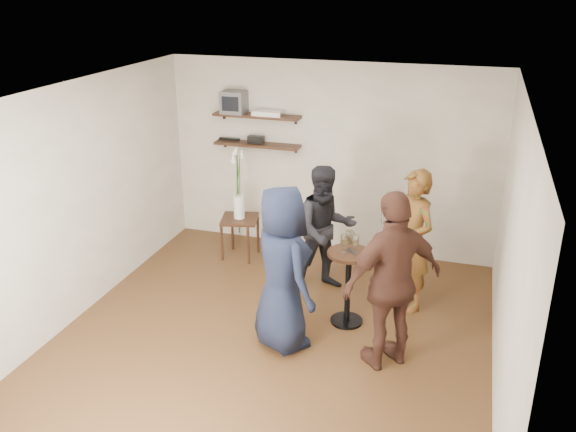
{
  "coord_description": "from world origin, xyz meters",
  "views": [
    {
      "loc": [
        1.82,
        -5.24,
        3.63
      ],
      "look_at": [
        0.06,
        0.4,
        1.27
      ],
      "focal_mm": 38.0,
      "sensor_mm": 36.0,
      "label": 1
    }
  ],
  "objects_px": {
    "dvd_deck": "(268,113)",
    "person_dark": "(326,229)",
    "drinks_table": "(348,278)",
    "radio": "(256,140)",
    "person_plaid": "(412,241)",
    "person_navy": "(282,269)",
    "side_table": "(240,224)",
    "person_brown": "(393,281)",
    "crt_monitor": "(234,102)"
  },
  "relations": [
    {
      "from": "dvd_deck",
      "to": "person_navy",
      "type": "height_order",
      "value": "dvd_deck"
    },
    {
      "from": "dvd_deck",
      "to": "person_navy",
      "type": "distance_m",
      "value": 2.79
    },
    {
      "from": "person_dark",
      "to": "radio",
      "type": "bearing_deg",
      "value": 107.71
    },
    {
      "from": "radio",
      "to": "person_brown",
      "type": "xyz_separation_m",
      "value": [
        2.26,
        -2.41,
        -0.61
      ]
    },
    {
      "from": "side_table",
      "to": "drinks_table",
      "type": "distance_m",
      "value": 2.15
    },
    {
      "from": "drinks_table",
      "to": "person_dark",
      "type": "relative_size",
      "value": 0.55
    },
    {
      "from": "crt_monitor",
      "to": "drinks_table",
      "type": "distance_m",
      "value": 3.06
    },
    {
      "from": "crt_monitor",
      "to": "radio",
      "type": "relative_size",
      "value": 1.45
    },
    {
      "from": "radio",
      "to": "person_navy",
      "type": "bearing_deg",
      "value": -64.44
    },
    {
      "from": "dvd_deck",
      "to": "side_table",
      "type": "bearing_deg",
      "value": -113.49
    },
    {
      "from": "person_brown",
      "to": "person_navy",
      "type": "bearing_deg",
      "value": -41.92
    },
    {
      "from": "crt_monitor",
      "to": "person_dark",
      "type": "height_order",
      "value": "crt_monitor"
    },
    {
      "from": "drinks_table",
      "to": "person_plaid",
      "type": "height_order",
      "value": "person_plaid"
    },
    {
      "from": "drinks_table",
      "to": "person_brown",
      "type": "bearing_deg",
      "value": -48.35
    },
    {
      "from": "dvd_deck",
      "to": "radio",
      "type": "bearing_deg",
      "value": 180.0
    },
    {
      "from": "dvd_deck",
      "to": "drinks_table",
      "type": "relative_size",
      "value": 0.46
    },
    {
      "from": "crt_monitor",
      "to": "side_table",
      "type": "relative_size",
      "value": 0.56
    },
    {
      "from": "crt_monitor",
      "to": "drinks_table",
      "type": "bearing_deg",
      "value": -41.75
    },
    {
      "from": "person_plaid",
      "to": "person_brown",
      "type": "height_order",
      "value": "person_brown"
    },
    {
      "from": "person_dark",
      "to": "person_navy",
      "type": "relative_size",
      "value": 0.9
    },
    {
      "from": "dvd_deck",
      "to": "side_table",
      "type": "height_order",
      "value": "dvd_deck"
    },
    {
      "from": "person_brown",
      "to": "crt_monitor",
      "type": "bearing_deg",
      "value": -84.95
    },
    {
      "from": "person_navy",
      "to": "person_brown",
      "type": "height_order",
      "value": "person_brown"
    },
    {
      "from": "crt_monitor",
      "to": "person_navy",
      "type": "bearing_deg",
      "value": -58.92
    },
    {
      "from": "radio",
      "to": "side_table",
      "type": "relative_size",
      "value": 0.38
    },
    {
      "from": "drinks_table",
      "to": "person_brown",
      "type": "xyz_separation_m",
      "value": [
        0.55,
        -0.62,
        0.35
      ]
    },
    {
      "from": "crt_monitor",
      "to": "dvd_deck",
      "type": "bearing_deg",
      "value": 0.0
    },
    {
      "from": "side_table",
      "to": "person_navy",
      "type": "distance_m",
      "value": 2.24
    },
    {
      "from": "drinks_table",
      "to": "person_dark",
      "type": "xyz_separation_m",
      "value": [
        -0.44,
        0.7,
        0.23
      ]
    },
    {
      "from": "side_table",
      "to": "person_plaid",
      "type": "distance_m",
      "value": 2.48
    },
    {
      "from": "crt_monitor",
      "to": "person_plaid",
      "type": "xyz_separation_m",
      "value": [
        2.61,
        -1.22,
        -1.19
      ]
    },
    {
      "from": "person_brown",
      "to": "person_dark",
      "type": "bearing_deg",
      "value": -94.94
    },
    {
      "from": "side_table",
      "to": "person_brown",
      "type": "relative_size",
      "value": 0.32
    },
    {
      "from": "person_plaid",
      "to": "person_dark",
      "type": "bearing_deg",
      "value": -140.86
    },
    {
      "from": "person_plaid",
      "to": "person_navy",
      "type": "distance_m",
      "value": 1.66
    },
    {
      "from": "dvd_deck",
      "to": "person_dark",
      "type": "height_order",
      "value": "dvd_deck"
    },
    {
      "from": "radio",
      "to": "person_plaid",
      "type": "xyz_separation_m",
      "value": [
        2.31,
        -1.22,
        -0.69
      ]
    },
    {
      "from": "drinks_table",
      "to": "person_dark",
      "type": "distance_m",
      "value": 0.86
    },
    {
      "from": "dvd_deck",
      "to": "radio",
      "type": "distance_m",
      "value": 0.42
    },
    {
      "from": "crt_monitor",
      "to": "person_brown",
      "type": "distance_m",
      "value": 3.69
    },
    {
      "from": "side_table",
      "to": "drinks_table",
      "type": "xyz_separation_m",
      "value": [
        1.76,
        -1.24,
        0.08
      ]
    },
    {
      "from": "crt_monitor",
      "to": "person_navy",
      "type": "distance_m",
      "value": 3.03
    },
    {
      "from": "side_table",
      "to": "crt_monitor",
      "type": "bearing_deg",
      "value": 114.14
    },
    {
      "from": "person_navy",
      "to": "person_brown",
      "type": "distance_m",
      "value": 1.11
    },
    {
      "from": "person_dark",
      "to": "person_brown",
      "type": "height_order",
      "value": "person_brown"
    },
    {
      "from": "crt_monitor",
      "to": "dvd_deck",
      "type": "xyz_separation_m",
      "value": [
        0.49,
        0.0,
        -0.12
      ]
    },
    {
      "from": "drinks_table",
      "to": "person_navy",
      "type": "distance_m",
      "value": 0.89
    },
    {
      "from": "drinks_table",
      "to": "radio",
      "type": "bearing_deg",
      "value": 133.63
    },
    {
      "from": "radio",
      "to": "drinks_table",
      "type": "xyz_separation_m",
      "value": [
        1.71,
        -1.79,
        -0.96
      ]
    },
    {
      "from": "drinks_table",
      "to": "person_navy",
      "type": "xyz_separation_m",
      "value": [
        -0.56,
        -0.61,
        0.32
      ]
    }
  ]
}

